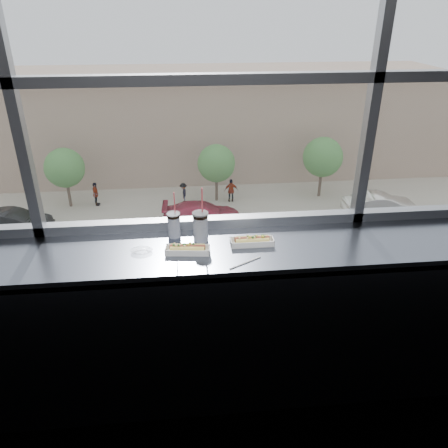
{
  "coord_description": "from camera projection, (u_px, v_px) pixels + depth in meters",
  "views": [
    {
      "loc": [
        -0.12,
        -0.97,
        2.36
      ],
      "look_at": [
        0.1,
        1.23,
        1.25
      ],
      "focal_mm": 35.0,
      "sensor_mm": 36.0,
      "label": 1
    }
  ],
  "objects": [
    {
      "name": "counter",
      "position": [
        207.0,
        252.0,
        2.54
      ],
      "size": [
        6.0,
        0.55,
        0.06
      ],
      "primitive_type": "cube",
      "color": "slate",
      "rests_on": "ground"
    },
    {
      "name": "far_sidewalk",
      "position": [
        185.0,
        202.0,
        33.09
      ],
      "size": [
        80.0,
        6.0,
        0.04
      ],
      "primitive_type": "cube",
      "color": "#ADA590",
      "rests_on": "plaza_ground"
    },
    {
      "name": "tree_left",
      "position": [
        65.0,
        168.0,
        30.98
      ],
      "size": [
        2.84,
        2.84,
        4.43
      ],
      "color": "#47382B",
      "rests_on": "far_sidewalk"
    },
    {
      "name": "plaza_ground",
      "position": [
        181.0,
        144.0,
        46.87
      ],
      "size": [
        120.0,
        120.0,
        0.0
      ],
      "primitive_type": "plane",
      "color": "#ADA590",
      "rests_on": "ground"
    },
    {
      "name": "window_mullions",
      "position": [
        199.0,
        18.0,
        2.24
      ],
      "size": [
        6.0,
        0.08,
        2.4
      ],
      "primitive_type": null,
      "color": "gray",
      "rests_on": "ground"
    },
    {
      "name": "soda_cup_left",
      "position": [
        174.0,
        224.0,
        2.62
      ],
      "size": [
        0.08,
        0.08,
        0.3
      ],
      "color": "white",
      "rests_on": "counter"
    },
    {
      "name": "pedestrian_a",
      "position": [
        95.0,
        192.0,
        31.97
      ],
      "size": [
        0.71,
        0.95,
        2.13
      ],
      "primitive_type": "imported",
      "rotation": [
        0.0,
        0.0,
        1.57
      ],
      "color": "#66605B",
      "rests_on": "far_sidewalk"
    },
    {
      "name": "car_near_c",
      "position": [
        214.0,
        275.0,
        22.03
      ],
      "size": [
        2.99,
        6.66,
        2.19
      ],
      "primitive_type": "imported",
      "rotation": [
        0.0,
        0.0,
        1.53
      ],
      "color": "#5A030B",
      "rests_on": "street_asphalt"
    },
    {
      "name": "pedestrian_b",
      "position": [
        183.0,
        191.0,
        32.52
      ],
      "size": [
        0.61,
        0.81,
        1.83
      ],
      "primitive_type": "imported",
      "rotation": [
        0.0,
        0.0,
        4.71
      ],
      "color": "#66605B",
      "rests_on": "far_sidewalk"
    },
    {
      "name": "wrapper",
      "position": [
        142.0,
        250.0,
        2.48
      ],
      "size": [
        0.11,
        0.08,
        0.03
      ],
      "primitive_type": "ellipsoid",
      "color": "silver",
      "rests_on": "counter"
    },
    {
      "name": "pedestrian_c",
      "position": [
        231.0,
        188.0,
        32.58
      ],
      "size": [
        0.95,
        0.71,
        2.14
      ],
      "primitive_type": "imported",
      "rotation": [
        0.0,
        0.0,
        3.14
      ],
      "color": "#66605B",
      "rests_on": "far_sidewalk"
    },
    {
      "name": "hotdog_tray_left",
      "position": [
        188.0,
        249.0,
        2.47
      ],
      "size": [
        0.26,
        0.11,
        0.06
      ],
      "rotation": [
        0.0,
        0.0,
        -0.12
      ],
      "color": "white",
      "rests_on": "counter"
    },
    {
      "name": "far_building",
      "position": [
        180.0,
        119.0,
        40.19
      ],
      "size": [
        50.0,
        14.0,
        8.0
      ],
      "primitive_type": "cube",
      "color": "gray",
      "rests_on": "plaza_ground"
    },
    {
      "name": "street_asphalt",
      "position": [
        187.0,
        255.0,
        25.97
      ],
      "size": [
        80.0,
        10.0,
        0.06
      ],
      "primitive_type": "cube",
      "color": "black",
      "rests_on": "plaza_ground"
    },
    {
      "name": "car_far_c",
      "position": [
        381.0,
        201.0,
        30.25
      ],
      "size": [
        2.98,
        6.76,
        2.23
      ],
      "primitive_type": "imported",
      "rotation": [
        0.0,
        0.0,
        1.54
      ],
      "color": "white",
      "rests_on": "street_asphalt"
    },
    {
      "name": "counter_fascia",
      "position": [
        211.0,
        351.0,
        2.55
      ],
      "size": [
        6.0,
        0.04,
        1.04
      ],
      "primitive_type": "cube",
      "color": "slate",
      "rests_on": "ground"
    },
    {
      "name": "soda_cup_right",
      "position": [
        201.0,
        225.0,
        2.57
      ],
      "size": [
        0.09,
        0.09,
        0.35
      ],
      "color": "white",
      "rests_on": "counter"
    },
    {
      "name": "window_glass",
      "position": [
        198.0,
        18.0,
        2.25
      ],
      "size": [
        6.0,
        0.0,
        6.0
      ],
      "primitive_type": "plane",
      "rotation": [
        1.57,
        0.0,
        0.0
      ],
      "color": "silver",
      "rests_on": "ground"
    },
    {
      "name": "tree_center",
      "position": [
        216.0,
        163.0,
        31.99
      ],
      "size": [
        2.8,
        2.8,
        4.37
      ],
      "color": "#47382B",
      "rests_on": "far_sidewalk"
    },
    {
      "name": "car_far_a",
      "position": [
        13.0,
        218.0,
        28.04
      ],
      "size": [
        3.02,
        6.34,
        2.06
      ],
      "primitive_type": "imported",
      "rotation": [
        0.0,
        0.0,
        1.5
      ],
      "color": "black",
      "rests_on": "street_asphalt"
    },
    {
      "name": "car_near_d",
      "position": [
        326.0,
        270.0,
        22.58
      ],
      "size": [
        3.07,
        6.44,
        2.09
      ],
      "primitive_type": "imported",
      "rotation": [
        0.0,
        0.0,
        1.49
      ],
      "color": "#ACB196",
      "rests_on": "street_asphalt"
    },
    {
      "name": "loose_straw",
      "position": [
        245.0,
        263.0,
        2.38
      ],
      "size": [
        0.19,
        0.11,
        0.01
      ],
      "primitive_type": "cylinder",
      "rotation": [
        0.0,
        1.57,
        0.53
      ],
      "color": "white",
      "rests_on": "counter"
    },
    {
      "name": "wall_back_lower",
      "position": [
        205.0,
        297.0,
        3.02
      ],
      "size": [
        6.0,
        0.0,
        6.0
      ],
      "primitive_type": "plane",
      "rotation": [
        1.57,
        0.0,
        0.0
      ],
      "color": "black",
      "rests_on": "ground"
    },
    {
      "name": "tree_right",
      "position": [
        323.0,
        157.0,
        32.63
      ],
      "size": [
        3.0,
        3.0,
        4.68
      ],
      "color": "#47382B",
      "rests_on": "far_sidewalk"
    },
    {
      "name": "hotdog_tray_right",
      "position": [
        252.0,
        241.0,
        2.55
      ],
      "size": [
        0.25,
        0.08,
        0.06
      ],
      "rotation": [
        0.0,
        0.0,
        -0.01
      ],
      "color": "white",
      "rests_on": "counter"
    },
    {
      "name": "car_far_b",
      "position": [
        202.0,
        210.0,
        29.16
      ],
      "size": [
        2.81,
        6.23,
        2.04
      ],
      "primitive_type": "imported",
      "rotation": [
        0.0,
        0.0,
        1.53
      ],
      "color": "#B6213B",
      "rests_on": "street_asphalt"
    }
  ]
}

